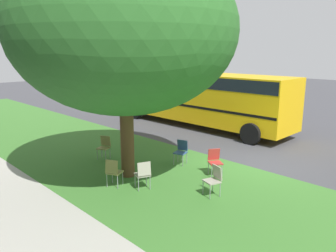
% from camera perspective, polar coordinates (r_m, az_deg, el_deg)
% --- Properties ---
extents(ground, '(80.00, 80.00, 0.00)m').
position_cam_1_polar(ground, '(12.35, 14.12, -6.53)').
color(ground, '#424247').
extents(grass_verge, '(48.00, 6.00, 0.01)m').
position_cam_1_polar(grass_verge, '(9.92, 4.25, -11.08)').
color(grass_verge, '#3D752D').
rests_on(grass_verge, ground).
extents(street_tree, '(6.83, 6.83, 7.14)m').
position_cam_1_polar(street_tree, '(10.30, -7.68, 16.04)').
color(street_tree, brown).
rests_on(street_tree, ground).
extents(chair_0, '(0.58, 0.57, 0.88)m').
position_cam_1_polar(chair_0, '(10.97, 8.18, -5.89)').
color(chair_0, '#B7332D').
rests_on(chair_0, ground).
extents(chair_1, '(0.52, 0.53, 0.88)m').
position_cam_1_polar(chair_1, '(9.46, 8.03, -9.01)').
color(chair_1, '#ADA393').
rests_on(chair_1, ground).
extents(chair_2, '(0.55, 0.56, 0.88)m').
position_cam_1_polar(chair_2, '(10.07, -9.52, -7.69)').
color(chair_2, olive).
rests_on(chair_2, ground).
extents(chair_3, '(0.52, 0.53, 0.88)m').
position_cam_1_polar(chair_3, '(11.91, 2.32, -4.24)').
color(chair_3, '#335184').
rests_on(chair_3, ground).
extents(chair_4, '(0.55, 0.54, 0.88)m').
position_cam_1_polar(chair_4, '(9.78, -4.37, -8.17)').
color(chair_4, '#ADA393').
rests_on(chair_4, ground).
extents(chair_5, '(0.55, 0.56, 0.88)m').
position_cam_1_polar(chair_5, '(12.70, -11.07, -3.37)').
color(chair_5, olive).
rests_on(chair_5, ground).
extents(school_bus, '(10.40, 2.80, 2.88)m').
position_cam_1_polar(school_bus, '(17.89, 5.57, 5.57)').
color(school_bus, yellow).
rests_on(school_bus, ground).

